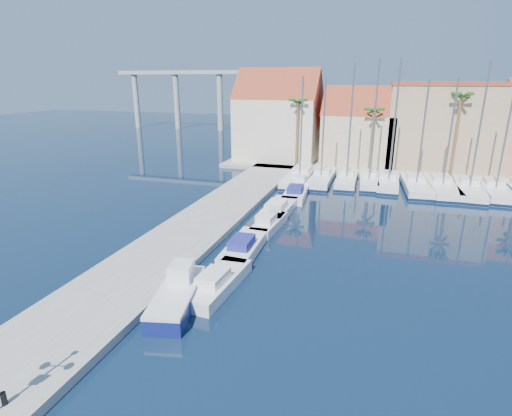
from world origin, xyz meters
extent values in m
plane|color=black|center=(0.00, 0.00, 0.00)|extent=(260.00, 260.00, 0.00)
cube|color=gray|center=(-9.00, 13.50, 0.25)|extent=(6.00, 77.00, 0.50)
cube|color=gray|center=(10.00, 48.00, 0.25)|extent=(54.00, 16.00, 0.50)
cylinder|color=black|center=(-7.35, -4.20, 0.77)|extent=(0.21, 0.21, 0.54)
cube|color=navy|center=(-4.85, 4.67, 0.44)|extent=(3.24, 6.22, 0.89)
cube|color=white|center=(-4.85, 4.67, 0.99)|extent=(3.24, 6.22, 0.20)
cube|color=white|center=(-5.12, 5.83, 1.53)|extent=(1.60, 1.83, 1.09)
cube|color=white|center=(-3.39, 7.14, 0.40)|extent=(2.36, 6.22, 0.80)
cube|color=white|center=(-3.43, 6.53, 1.10)|extent=(1.51, 2.22, 0.60)
cube|color=white|center=(-3.65, 12.75, 0.40)|extent=(2.35, 6.67, 0.80)
cube|color=navy|center=(-3.63, 12.09, 1.10)|extent=(1.56, 2.36, 0.60)
cube|color=white|center=(-3.25, 18.07, 0.40)|extent=(2.06, 5.44, 0.80)
cube|color=white|center=(-3.29, 17.54, 1.10)|extent=(1.32, 1.94, 0.60)
cube|color=white|center=(-3.52, 22.26, 0.40)|extent=(2.44, 7.27, 0.80)
cube|color=white|center=(-3.53, 21.53, 1.10)|extent=(1.66, 2.56, 0.60)
cube|color=white|center=(-3.11, 28.43, 0.40)|extent=(2.69, 7.03, 0.80)
cube|color=navy|center=(-3.06, 27.75, 1.10)|extent=(1.71, 2.52, 0.60)
cube|color=white|center=(-3.55, 33.23, 0.40)|extent=(1.93, 5.73, 0.80)
cube|color=white|center=(-3.54, 32.66, 1.10)|extent=(1.31, 2.02, 0.60)
cube|color=white|center=(-4.10, 35.81, 0.50)|extent=(2.99, 11.48, 1.00)
cube|color=#0B1C3A|center=(-4.10, 35.81, 0.18)|extent=(3.05, 11.54, 0.28)
cube|color=white|center=(-4.10, 36.96, 1.30)|extent=(2.09, 3.45, 0.60)
cylinder|color=slate|center=(-4.10, 35.23, 6.81)|extent=(0.20, 0.20, 11.63)
cube|color=white|center=(-1.47, 35.89, 0.50)|extent=(2.78, 10.18, 1.00)
cube|color=#0B1C3A|center=(-1.47, 35.89, 0.18)|extent=(2.84, 10.24, 0.28)
cube|color=white|center=(-1.48, 36.90, 1.30)|extent=(1.89, 3.07, 0.60)
cylinder|color=slate|center=(-1.46, 35.38, 6.70)|extent=(0.20, 0.20, 11.39)
cube|color=white|center=(1.62, 36.03, 0.50)|extent=(2.48, 8.89, 1.00)
cube|color=#0B1C3A|center=(1.62, 36.03, 0.18)|extent=(2.54, 8.95, 0.28)
cube|color=white|center=(1.60, 36.91, 1.30)|extent=(1.66, 2.68, 0.60)
cylinder|color=slate|center=(1.63, 35.59, 7.52)|extent=(0.20, 0.20, 13.04)
cube|color=white|center=(4.24, 36.13, 0.50)|extent=(2.61, 8.30, 1.00)
cube|color=#0B1C3A|center=(4.24, 36.13, 0.18)|extent=(2.67, 8.37, 0.28)
cube|color=white|center=(4.19, 36.95, 1.30)|extent=(1.63, 2.54, 0.60)
cylinder|color=slate|center=(4.26, 35.72, 7.74)|extent=(0.20, 0.20, 13.47)
cube|color=white|center=(6.51, 36.03, 0.50)|extent=(2.51, 8.87, 1.00)
cube|color=#0B1C3A|center=(6.51, 36.03, 0.18)|extent=(2.57, 8.93, 0.28)
cube|color=white|center=(6.53, 36.91, 1.30)|extent=(1.67, 2.68, 0.60)
cylinder|color=slate|center=(6.50, 35.59, 7.73)|extent=(0.20, 0.20, 13.46)
cube|color=white|center=(9.51, 35.60, 0.50)|extent=(3.38, 10.42, 1.00)
cube|color=#0B1C3A|center=(9.51, 35.60, 0.18)|extent=(3.44, 10.48, 0.28)
cube|color=white|center=(9.44, 36.62, 1.30)|extent=(2.08, 3.20, 0.60)
cylinder|color=slate|center=(9.54, 35.08, 6.62)|extent=(0.20, 0.20, 11.24)
cube|color=white|center=(12.34, 35.85, 0.50)|extent=(3.38, 10.89, 1.00)
cube|color=#0B1C3A|center=(12.34, 35.85, 0.18)|extent=(3.44, 10.95, 0.28)
cube|color=white|center=(12.28, 36.92, 1.30)|extent=(2.13, 3.33, 0.60)
cylinder|color=slate|center=(12.37, 35.31, 6.78)|extent=(0.20, 0.20, 11.56)
cube|color=white|center=(15.13, 35.62, 0.50)|extent=(3.40, 10.53, 1.00)
cube|color=#0B1C3A|center=(15.13, 35.62, 0.18)|extent=(3.47, 10.60, 0.28)
cube|color=white|center=(15.20, 36.65, 1.30)|extent=(2.10, 3.23, 0.60)
cylinder|color=slate|center=(15.09, 35.10, 7.53)|extent=(0.20, 0.20, 13.06)
cube|color=white|center=(17.73, 35.87, 0.50)|extent=(2.81, 9.97, 1.00)
cube|color=#0B1C3A|center=(17.73, 35.87, 0.18)|extent=(2.88, 10.03, 0.28)
cube|color=white|center=(17.75, 36.86, 1.30)|extent=(1.87, 3.02, 0.60)
cylinder|color=slate|center=(17.72, 35.37, 7.76)|extent=(0.20, 0.20, 13.52)
cube|color=beige|center=(-10.00, 47.00, 5.00)|extent=(12.00, 9.00, 9.00)
cube|color=maroon|center=(-10.00, 47.00, 9.50)|extent=(12.30, 9.00, 9.00)
cube|color=tan|center=(2.00, 47.00, 4.00)|extent=(10.00, 8.00, 7.00)
cube|color=maroon|center=(2.00, 47.00, 7.50)|extent=(10.30, 8.00, 8.00)
cube|color=tan|center=(13.00, 48.00, 6.00)|extent=(14.00, 10.00, 11.00)
cube|color=maroon|center=(13.00, 48.00, 11.75)|extent=(14.20, 10.20, 0.50)
cylinder|color=brown|center=(-6.00, 42.00, 5.00)|extent=(0.36, 0.36, 9.00)
sphere|color=#1E5618|center=(-6.00, 42.00, 9.35)|extent=(2.60, 2.60, 2.60)
cylinder|color=brown|center=(4.00, 42.00, 4.50)|extent=(0.36, 0.36, 8.00)
sphere|color=#1E5618|center=(4.00, 42.00, 8.35)|extent=(2.60, 2.60, 2.60)
cylinder|color=brown|center=(14.00, 42.00, 5.50)|extent=(0.36, 0.36, 10.00)
sphere|color=#1E5618|center=(14.00, 42.00, 10.35)|extent=(2.60, 2.60, 2.60)
cube|color=#9E9E99|center=(-38.00, 82.00, 14.00)|extent=(48.00, 2.20, 0.90)
cylinder|color=#9E9E99|center=(-58.00, 82.00, 7.00)|extent=(1.40, 1.40, 14.00)
cylinder|color=#9E9E99|center=(-46.00, 82.00, 7.00)|extent=(1.40, 1.40, 14.00)
cylinder|color=#9E9E99|center=(-34.00, 82.00, 7.00)|extent=(1.40, 1.40, 14.00)
cylinder|color=#9E9E99|center=(-22.00, 82.00, 7.00)|extent=(1.40, 1.40, 14.00)
camera|label=1|loc=(5.35, -12.86, 12.19)|focal=28.00mm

